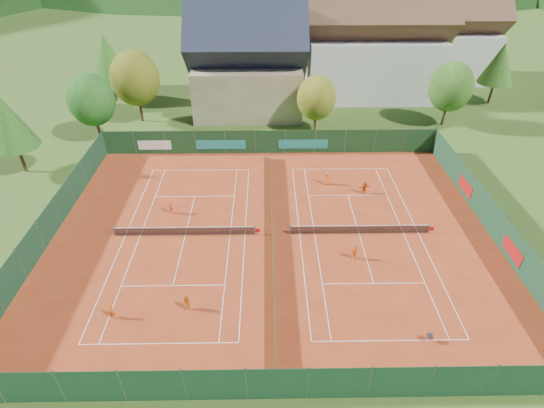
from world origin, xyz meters
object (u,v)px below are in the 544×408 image
at_px(player_left_near, 111,312).
at_px(ball_hopper, 430,336).
at_px(player_right_far_b, 364,188).
at_px(player_right_near, 355,253).
at_px(player_left_mid, 187,303).
at_px(hotel_block_a, 373,48).
at_px(player_left_far, 171,207).
at_px(player_right_far_a, 327,178).
at_px(hotel_block_b, 445,39).
at_px(chalet, 248,65).

bearing_deg(player_left_near, ball_hopper, -14.06).
distance_m(player_left_near, player_right_far_b, 26.97).
bearing_deg(player_right_near, player_left_mid, 176.81).
bearing_deg(hotel_block_a, player_right_far_b, -102.08).
distance_m(player_left_far, player_right_far_a, 16.67).
bearing_deg(player_right_far_b, player_left_near, 23.69).
height_order(ball_hopper, player_right_far_b, player_right_far_b).
xyz_separation_m(player_left_near, player_right_far_b, (21.52, 16.26, 0.05)).
height_order(ball_hopper, player_right_far_a, player_right_far_a).
distance_m(player_left_far, player_right_near, 18.15).
relative_size(hotel_block_b, player_left_far, 12.55).
bearing_deg(ball_hopper, player_left_mid, 169.69).
relative_size(ball_hopper, player_right_far_b, 0.56).
height_order(player_left_far, player_right_far_a, player_right_far_a).
height_order(hotel_block_a, player_right_near, hotel_block_a).
bearing_deg(player_left_near, player_right_far_a, 37.65).
distance_m(player_left_near, player_right_far_a, 25.45).
distance_m(player_left_mid, player_right_near, 14.42).
relative_size(hotel_block_a, player_left_near, 16.12).
bearing_deg(ball_hopper, player_left_far, 142.81).
bearing_deg(player_left_far, chalet, -69.62).
height_order(player_left_near, player_left_mid, player_left_mid).
bearing_deg(chalet, player_right_far_a, -67.13).
bearing_deg(player_left_near, player_left_mid, -0.78).
xyz_separation_m(chalet, player_left_near, (-8.80, -39.58, -5.95)).
height_order(hotel_block_b, player_left_far, hotel_block_b).
relative_size(hotel_block_a, player_left_mid, 15.30).
relative_size(hotel_block_b, player_right_far_b, 12.06).
relative_size(ball_hopper, player_left_far, 0.58).
xyz_separation_m(hotel_block_a, player_left_mid, (-22.43, -44.91, -6.68)).
relative_size(hotel_block_a, player_right_near, 15.24).
height_order(chalet, player_right_far_b, chalet).
relative_size(player_left_near, player_right_far_a, 0.90).
xyz_separation_m(ball_hopper, player_right_near, (-3.65, 8.54, 0.15)).
relative_size(hotel_block_a, player_right_far_b, 15.07).
relative_size(player_left_near, player_right_near, 0.95).
height_order(ball_hopper, player_right_near, player_right_near).
bearing_deg(player_left_far, player_right_far_b, -135.89).
xyz_separation_m(hotel_block_b, player_right_far_a, (-23.97, -35.42, -5.87)).
distance_m(player_left_mid, player_left_far, 12.86).
distance_m(hotel_block_a, hotel_block_b, 16.14).
xyz_separation_m(hotel_block_a, player_right_near, (-9.08, -39.47, -6.67)).
height_order(hotel_block_b, ball_hopper, hotel_block_b).
height_order(player_left_far, player_right_near, player_right_near).
height_order(player_left_near, player_right_near, player_right_near).
height_order(player_left_far, player_right_far_b, player_right_far_b).
xyz_separation_m(hotel_block_a, ball_hopper, (-5.43, -48.00, -6.83)).
height_order(chalet, ball_hopper, chalet).
height_order(hotel_block_b, player_left_mid, hotel_block_b).
distance_m(player_right_near, player_right_far_a, 12.08).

